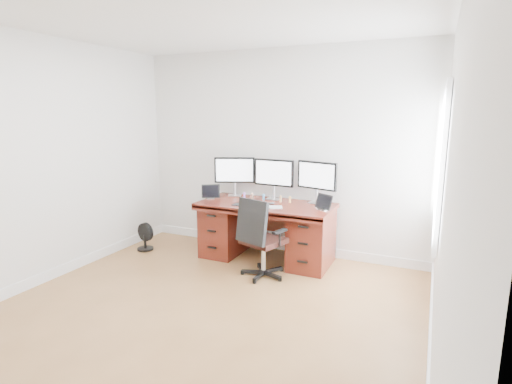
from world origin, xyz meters
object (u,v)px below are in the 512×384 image
at_px(floor_fan, 145,237).
at_px(monitor_center, 274,174).
at_px(desk, 267,229).
at_px(office_chair, 261,251).
at_px(keyboard, 261,205).

bearing_deg(floor_fan, monitor_center, 29.43).
height_order(desk, office_chair, office_chair).
relative_size(desk, floor_fan, 4.47).
height_order(floor_fan, monitor_center, monitor_center).
relative_size(office_chair, monitor_center, 1.70).
distance_m(office_chair, floor_fan, 1.85).
bearing_deg(keyboard, office_chair, -45.16).
xyz_separation_m(office_chair, floor_fan, (-1.84, 0.19, -0.12)).
bearing_deg(desk, floor_fan, -167.37).
distance_m(desk, floor_fan, 1.73).
xyz_separation_m(desk, office_chair, (0.17, -0.56, -0.09)).
bearing_deg(desk, keyboard, -87.10).
xyz_separation_m(monitor_center, keyboard, (0.01, -0.43, -0.33)).
bearing_deg(keyboard, floor_fan, -152.19).
height_order(desk, keyboard, keyboard).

